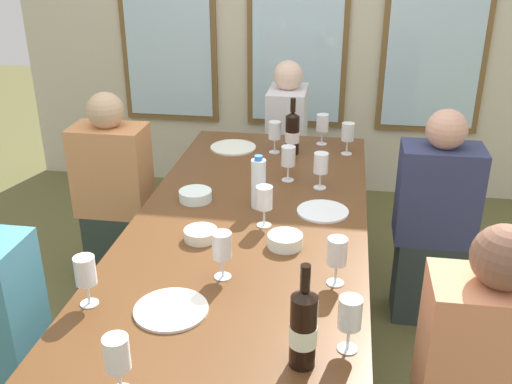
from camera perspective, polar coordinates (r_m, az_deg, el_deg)
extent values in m
plane|color=brown|center=(2.84, -0.71, -16.58)|extent=(12.00, 12.00, 0.00)
cube|color=#59351A|center=(2.43, -0.80, -3.58)|extent=(0.97, 2.35, 0.04)
cube|color=#59351A|center=(3.61, -4.02, -0.46)|extent=(0.07, 0.07, 0.70)
cube|color=#59351A|center=(3.53, 8.48, -1.28)|extent=(0.07, 0.07, 0.70)
cylinder|color=white|center=(3.27, -2.23, 4.36)|extent=(0.25, 0.25, 0.01)
cylinder|color=white|center=(1.92, -8.27, -11.25)|extent=(0.24, 0.24, 0.01)
cylinder|color=white|center=(2.54, 6.51, -1.88)|extent=(0.22, 0.22, 0.01)
cylinder|color=black|center=(3.17, 3.55, 5.56)|extent=(0.08, 0.07, 0.21)
cone|color=black|center=(3.13, 3.60, 7.57)|extent=(0.08, 0.07, 0.02)
cylinder|color=black|center=(3.12, 3.62, 8.44)|extent=(0.03, 0.03, 0.08)
cylinder|color=white|center=(3.17, 3.54, 5.38)|extent=(0.08, 0.08, 0.06)
cylinder|color=black|center=(1.64, 4.61, -13.37)|extent=(0.07, 0.07, 0.22)
cone|color=black|center=(1.57, 4.76, -9.83)|extent=(0.07, 0.07, 0.02)
cylinder|color=black|center=(1.55, 4.83, -8.30)|extent=(0.03, 0.03, 0.08)
cylinder|color=#E1F1CD|center=(1.65, 4.60, -13.68)|extent=(0.08, 0.08, 0.06)
cylinder|color=white|center=(2.25, 2.85, -4.74)|extent=(0.13, 0.13, 0.05)
cylinder|color=white|center=(2.31, -5.40, -4.13)|extent=(0.13, 0.13, 0.04)
cylinder|color=white|center=(2.64, -5.91, -0.34)|extent=(0.15, 0.15, 0.05)
cylinder|color=white|center=(2.52, 0.24, 0.79)|extent=(0.06, 0.06, 0.22)
cylinder|color=blue|center=(2.48, 0.24, 3.34)|extent=(0.04, 0.04, 0.02)
cylinder|color=white|center=(3.21, 1.88, 3.91)|extent=(0.06, 0.06, 0.00)
cylinder|color=white|center=(3.20, 1.89, 4.57)|extent=(0.01, 0.01, 0.07)
cylinder|color=white|center=(3.17, 1.91, 6.02)|extent=(0.07, 0.07, 0.09)
cylinder|color=white|center=(2.41, 0.80, -3.21)|extent=(0.06, 0.06, 0.00)
cylinder|color=white|center=(2.39, 0.80, -2.37)|extent=(0.01, 0.01, 0.07)
cylinder|color=white|center=(2.36, 0.82, -0.52)|extent=(0.07, 0.07, 0.09)
cylinder|color=white|center=(1.64, -13.11, -17.34)|extent=(0.01, 0.01, 0.07)
cylinder|color=white|center=(1.58, -13.40, -15.02)|extent=(0.07, 0.07, 0.09)
cylinder|color=white|center=(2.85, 3.11, 1.18)|extent=(0.06, 0.06, 0.00)
cylinder|color=white|center=(2.83, 3.13, 1.92)|extent=(0.01, 0.01, 0.07)
cylinder|color=white|center=(2.80, 3.17, 3.53)|extent=(0.07, 0.07, 0.09)
cylinder|color=white|center=(3.36, 6.39, 4.68)|extent=(0.06, 0.06, 0.00)
cylinder|color=white|center=(3.34, 6.42, 5.32)|extent=(0.01, 0.01, 0.07)
cylinder|color=white|center=(3.32, 6.49, 6.71)|extent=(0.07, 0.07, 0.09)
cylinder|color=maroon|center=(3.33, 6.46, 6.18)|extent=(0.06, 0.06, 0.03)
cylinder|color=white|center=(2.05, 7.70, -8.74)|extent=(0.06, 0.06, 0.00)
cylinder|color=white|center=(2.03, 7.77, -7.81)|extent=(0.01, 0.01, 0.07)
cylinder|color=white|center=(1.99, 7.90, -5.73)|extent=(0.07, 0.07, 0.09)
cylinder|color=beige|center=(2.01, 7.85, -6.53)|extent=(0.06, 0.06, 0.03)
cylinder|color=white|center=(1.77, 8.87, -14.81)|extent=(0.06, 0.06, 0.00)
cylinder|color=white|center=(1.75, 8.96, -13.80)|extent=(0.01, 0.01, 0.07)
cylinder|color=white|center=(1.70, 9.14, -11.54)|extent=(0.07, 0.07, 0.09)
cylinder|color=maroon|center=(1.72, 9.08, -12.34)|extent=(0.06, 0.06, 0.03)
cylinder|color=white|center=(3.22, 8.78, 3.70)|extent=(0.06, 0.06, 0.00)
cylinder|color=white|center=(3.21, 8.83, 4.37)|extent=(0.01, 0.01, 0.07)
cylinder|color=white|center=(3.18, 8.92, 5.81)|extent=(0.07, 0.07, 0.09)
cylinder|color=white|center=(2.07, -3.25, -8.21)|extent=(0.06, 0.06, 0.00)
cylinder|color=white|center=(2.05, -3.27, -7.28)|extent=(0.01, 0.01, 0.07)
cylinder|color=white|center=(2.01, -3.33, -5.21)|extent=(0.07, 0.07, 0.09)
cylinder|color=maroon|center=(2.02, -3.31, -5.90)|extent=(0.06, 0.06, 0.04)
cylinder|color=white|center=(2.77, 6.22, 0.44)|extent=(0.06, 0.06, 0.00)
cylinder|color=white|center=(2.76, 6.25, 1.19)|extent=(0.01, 0.01, 0.07)
cylinder|color=white|center=(2.73, 6.33, 2.83)|extent=(0.07, 0.07, 0.09)
cylinder|color=white|center=(2.01, -15.88, -10.38)|extent=(0.06, 0.06, 0.00)
cylinder|color=white|center=(1.99, -16.01, -9.44)|extent=(0.01, 0.01, 0.07)
cylinder|color=white|center=(1.94, -16.29, -7.34)|extent=(0.07, 0.07, 0.09)
cube|color=#DE885E|center=(1.96, 21.47, -14.19)|extent=(0.38, 0.24, 0.48)
sphere|color=brown|center=(1.78, 23.04, -5.87)|extent=(0.19, 0.19, 0.19)
cube|color=#2E392F|center=(3.39, -13.09, -5.23)|extent=(0.32, 0.24, 0.45)
cube|color=tan|center=(3.19, -13.86, 2.08)|extent=(0.38, 0.24, 0.48)
sphere|color=tan|center=(3.09, -14.45, 7.68)|extent=(0.19, 0.19, 0.19)
cube|color=#293534|center=(3.16, 16.24, -7.91)|extent=(0.32, 0.24, 0.45)
cube|color=navy|center=(2.95, 17.27, -0.20)|extent=(0.38, 0.24, 0.48)
sphere|color=tan|center=(2.84, 18.07, 5.80)|extent=(0.19, 0.19, 0.19)
cube|color=#2E253A|center=(4.01, 2.90, 0.16)|extent=(0.24, 0.32, 0.45)
cube|color=silver|center=(3.84, 3.05, 6.51)|extent=(0.24, 0.38, 0.48)
sphere|color=beige|center=(3.76, 3.16, 11.25)|extent=(0.19, 0.19, 0.19)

